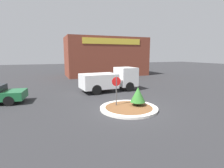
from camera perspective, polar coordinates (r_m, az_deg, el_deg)
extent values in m
plane|color=#2D2D30|center=(11.78, 5.48, -8.21)|extent=(120.00, 120.00, 0.00)
cylinder|color=silver|center=(11.76, 5.49, -7.88)|extent=(3.82, 3.82, 0.14)
cylinder|color=brown|center=(11.76, 5.49, -7.87)|extent=(3.14, 3.14, 0.14)
cylinder|color=#4C4C51|center=(11.89, 1.40, -2.69)|extent=(0.07, 0.07, 2.13)
cylinder|color=#B71414|center=(11.75, 1.41, 0.82)|extent=(0.62, 0.03, 0.62)
cylinder|color=brown|center=(12.18, 8.38, -6.35)|extent=(0.08, 0.08, 0.24)
cone|color=#2D6B28|center=(12.03, 8.46, -3.44)|extent=(1.03, 1.03, 1.03)
cube|color=white|center=(18.05, 4.50, 2.45)|extent=(1.96, 2.29, 1.87)
cube|color=white|center=(16.78, -4.42, 1.02)|extent=(3.52, 2.53, 1.36)
cube|color=black|center=(18.33, 6.20, 3.56)|extent=(0.20, 1.92, 0.66)
cylinder|color=black|center=(19.00, 2.45, 0.11)|extent=(0.94, 0.32, 0.92)
cylinder|color=black|center=(17.22, 5.73, -0.92)|extent=(0.94, 0.32, 0.92)
cylinder|color=black|center=(17.65, -7.49, -0.70)|extent=(0.94, 0.32, 0.92)
cylinder|color=black|center=(15.72, -5.08, -1.93)|extent=(0.94, 0.32, 0.92)
cube|color=brown|center=(30.57, -1.86, 8.90)|extent=(13.59, 6.00, 6.42)
cube|color=gold|center=(27.80, 0.23, 13.79)|extent=(9.51, 0.08, 0.90)
cylinder|color=black|center=(15.95, -28.74, -3.31)|extent=(0.74, 0.31, 0.71)
cylinder|color=black|center=(14.36, -30.62, -4.80)|extent=(0.74, 0.31, 0.71)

